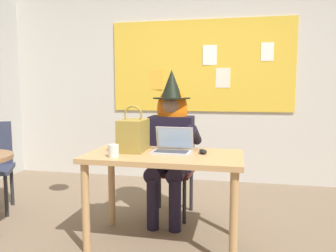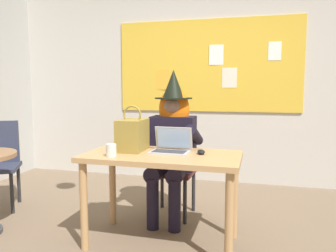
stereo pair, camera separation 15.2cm
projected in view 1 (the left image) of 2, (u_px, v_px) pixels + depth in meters
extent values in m
plane|color=#75604C|center=(171.00, 251.00, 2.55)|extent=(24.00, 24.00, 0.00)
cube|color=beige|center=(201.00, 81.00, 4.43)|extent=(5.53, 0.10, 2.72)
cube|color=gold|center=(201.00, 66.00, 4.35)|extent=(2.40, 0.02, 1.20)
cube|color=#F4E0C6|center=(223.00, 78.00, 4.30)|extent=(0.19, 0.00, 0.26)
cube|color=white|center=(267.00, 52.00, 4.15)|extent=(0.16, 0.01, 0.23)
cube|color=gold|center=(155.00, 80.00, 4.48)|extent=(0.23, 0.02, 0.27)
cube|color=white|center=(210.00, 55.00, 4.30)|extent=(0.18, 0.01, 0.26)
cube|color=tan|center=(164.00, 156.00, 2.60)|extent=(1.23, 0.66, 0.04)
cylinder|color=tan|center=(86.00, 208.00, 2.50)|extent=(0.06, 0.06, 0.70)
cylinder|color=tan|center=(234.00, 220.00, 2.27)|extent=(0.06, 0.06, 0.70)
cylinder|color=tan|center=(112.00, 188.00, 3.01)|extent=(0.06, 0.06, 0.70)
cylinder|color=tan|center=(235.00, 196.00, 2.78)|extent=(0.06, 0.06, 0.70)
cube|color=#4C1E19|center=(171.00, 171.00, 3.23)|extent=(0.44, 0.44, 0.04)
cube|color=#4C1E19|center=(176.00, 143.00, 3.38)|extent=(0.38, 0.06, 0.45)
cylinder|color=#262628|center=(184.00, 201.00, 3.05)|extent=(0.04, 0.04, 0.43)
cylinder|color=#262628|center=(149.00, 198.00, 3.13)|extent=(0.04, 0.04, 0.43)
cylinder|color=#262628|center=(191.00, 190.00, 3.37)|extent=(0.04, 0.04, 0.43)
cylinder|color=#262628|center=(160.00, 188.00, 3.46)|extent=(0.04, 0.04, 0.43)
cylinder|color=black|center=(175.00, 205.00, 2.88)|extent=(0.11, 0.11, 0.47)
cylinder|color=black|center=(153.00, 204.00, 2.92)|extent=(0.11, 0.11, 0.47)
cylinder|color=black|center=(178.00, 171.00, 3.02)|extent=(0.15, 0.42, 0.15)
cylinder|color=black|center=(157.00, 170.00, 3.05)|extent=(0.15, 0.42, 0.15)
cube|color=black|center=(172.00, 143.00, 3.21)|extent=(0.42, 0.26, 0.52)
cylinder|color=black|center=(194.00, 135.00, 2.93)|extent=(0.09, 0.46, 0.24)
cylinder|color=black|center=(140.00, 134.00, 3.02)|extent=(0.09, 0.46, 0.24)
sphere|color=#A37A60|center=(172.00, 106.00, 3.17)|extent=(0.20, 0.20, 0.20)
ellipsoid|color=orange|center=(172.00, 110.00, 3.21)|extent=(0.30, 0.22, 0.44)
cylinder|color=black|center=(172.00, 98.00, 3.17)|extent=(0.36, 0.36, 0.01)
cone|color=black|center=(172.00, 84.00, 3.15)|extent=(0.21, 0.21, 0.27)
cube|color=#B7B7BC|center=(171.00, 152.00, 2.62)|extent=(0.32, 0.20, 0.01)
cube|color=#333338|center=(171.00, 151.00, 2.62)|extent=(0.27, 0.15, 0.00)
cube|color=#B7B7BC|center=(175.00, 138.00, 2.73)|extent=(0.31, 0.07, 0.19)
cube|color=#99B7E0|center=(174.00, 138.00, 2.72)|extent=(0.28, 0.05, 0.16)
ellipsoid|color=black|center=(203.00, 152.00, 2.60)|extent=(0.09, 0.12, 0.03)
cube|color=olive|center=(133.00, 135.00, 2.71)|extent=(0.20, 0.30, 0.26)
torus|color=olive|center=(133.00, 115.00, 2.69)|extent=(0.16, 0.02, 0.16)
cylinder|color=silver|center=(114.00, 151.00, 2.47)|extent=(0.08, 0.08, 0.09)
cylinder|color=#262628|center=(6.00, 196.00, 3.21)|extent=(0.04, 0.04, 0.42)
cylinder|color=#262628|center=(12.00, 186.00, 3.54)|extent=(0.04, 0.04, 0.42)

